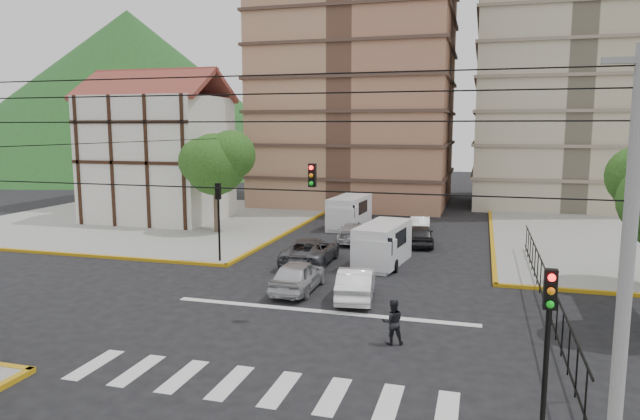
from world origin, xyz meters
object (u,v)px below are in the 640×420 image
(traffic_light_nw, at_px, (219,209))
(pedestrian_crosswalk, at_px, (393,322))
(car_white_front_right, at_px, (356,283))
(car_silver_front_left, at_px, (298,275))
(traffic_light_se, at_px, (548,332))
(van_left_lane, at_px, (349,213))
(van_right_lane, at_px, (382,246))

(traffic_light_nw, height_order, pedestrian_crosswalk, traffic_light_nw)
(car_white_front_right, distance_m, pedestrian_crosswalk, 5.48)
(car_silver_front_left, bearing_deg, traffic_light_se, 129.82)
(traffic_light_nw, relative_size, pedestrian_crosswalk, 2.71)
(van_left_lane, distance_m, pedestrian_crosswalk, 23.38)
(van_right_lane, height_order, van_left_lane, van_left_lane)
(van_left_lane, relative_size, car_silver_front_left, 1.25)
(car_silver_front_left, relative_size, car_white_front_right, 1.00)
(traffic_light_se, xyz_separation_m, traffic_light_nw, (-15.60, 15.60, 0.00))
(traffic_light_se, bearing_deg, van_left_lane, 111.31)
(car_silver_front_left, bearing_deg, van_right_lane, -115.67)
(van_right_lane, distance_m, car_white_front_right, 6.49)
(van_right_lane, xyz_separation_m, pedestrian_crosswalk, (2.35, -11.41, -0.30))
(traffic_light_nw, distance_m, pedestrian_crosswalk, 14.80)
(van_left_lane, relative_size, car_white_front_right, 1.25)
(car_white_front_right, height_order, pedestrian_crosswalk, pedestrian_crosswalk)
(van_right_lane, height_order, car_silver_front_left, van_right_lane)
(traffic_light_se, distance_m, traffic_light_nw, 22.06)
(car_white_front_right, bearing_deg, van_left_lane, -83.82)
(traffic_light_se, relative_size, van_left_lane, 0.81)
(van_left_lane, xyz_separation_m, car_silver_front_left, (1.51, -17.02, -0.42))
(traffic_light_se, bearing_deg, traffic_light_nw, 135.00)
(van_right_lane, bearing_deg, van_left_lane, 119.86)
(van_left_lane, bearing_deg, car_white_front_right, -71.11)
(car_silver_front_left, distance_m, car_white_front_right, 2.90)
(traffic_light_se, bearing_deg, van_right_lane, 110.87)
(pedestrian_crosswalk, bearing_deg, car_white_front_right, -83.75)
(traffic_light_nw, xyz_separation_m, car_silver_front_left, (5.96, -4.01, -2.37))
(van_left_lane, distance_m, car_silver_front_left, 17.09)
(traffic_light_nw, height_order, car_silver_front_left, traffic_light_nw)
(traffic_light_nw, relative_size, van_left_lane, 0.81)
(traffic_light_nw, bearing_deg, van_right_lane, 12.95)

